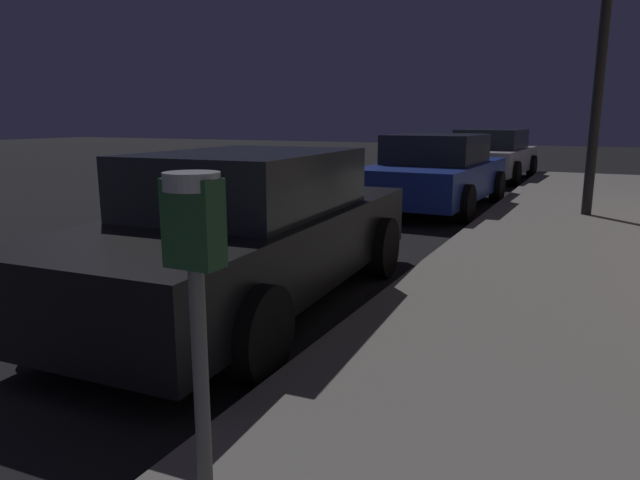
{
  "coord_description": "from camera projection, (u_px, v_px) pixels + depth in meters",
  "views": [
    {
      "loc": [
        5.73,
        -0.71,
        1.72
      ],
      "look_at": [
        4.23,
        2.35,
        0.99
      ],
      "focal_mm": 32.13,
      "sensor_mm": 36.0,
      "label": 1
    }
  ],
  "objects": [
    {
      "name": "car_black",
      "position": [
        249.0,
        231.0,
        5.31
      ],
      "size": [
        2.15,
        4.62,
        1.43
      ],
      "color": "black",
      "rests_on": "ground"
    },
    {
      "name": "car_silver",
      "position": [
        491.0,
        155.0,
        16.35
      ],
      "size": [
        2.24,
        4.46,
        1.43
      ],
      "color": "#B7B7BF",
      "rests_on": "ground"
    },
    {
      "name": "parking_meter",
      "position": [
        196.0,
        273.0,
        1.94
      ],
      "size": [
        0.19,
        0.19,
        1.4
      ],
      "color": "#59595B",
      "rests_on": "sidewalk"
    },
    {
      "name": "car_blue",
      "position": [
        436.0,
        173.0,
        11.09
      ],
      "size": [
        2.15,
        4.5,
        1.43
      ],
      "color": "navy",
      "rests_on": "ground"
    }
  ]
}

